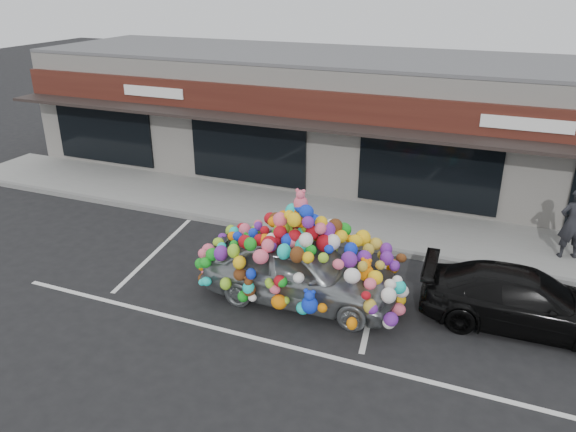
% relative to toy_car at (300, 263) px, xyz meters
% --- Properties ---
extents(ground, '(90.00, 90.00, 0.00)m').
position_rel_toy_car_xyz_m(ground, '(-1.25, 0.54, -0.93)').
color(ground, black).
rests_on(ground, ground).
extents(shop_building, '(24.00, 7.20, 4.31)m').
position_rel_toy_car_xyz_m(shop_building, '(-1.25, 8.98, 1.24)').
color(shop_building, silver).
rests_on(shop_building, ground).
extents(sidewalk, '(26.00, 3.00, 0.15)m').
position_rel_toy_car_xyz_m(sidewalk, '(-1.25, 4.54, -0.85)').
color(sidewalk, gray).
rests_on(sidewalk, ground).
extents(kerb, '(26.00, 0.18, 0.16)m').
position_rel_toy_car_xyz_m(kerb, '(-1.25, 3.04, -0.85)').
color(kerb, slate).
rests_on(kerb, ground).
extents(parking_stripe_left, '(0.73, 4.37, 0.01)m').
position_rel_toy_car_xyz_m(parking_stripe_left, '(-4.45, 0.74, -0.92)').
color(parking_stripe_left, silver).
rests_on(parking_stripe_left, ground).
extents(parking_stripe_mid, '(0.73, 4.37, 0.01)m').
position_rel_toy_car_xyz_m(parking_stripe_mid, '(1.55, 0.74, -0.92)').
color(parking_stripe_mid, silver).
rests_on(parking_stripe_mid, ground).
extents(lane_line, '(14.00, 0.12, 0.01)m').
position_rel_toy_car_xyz_m(lane_line, '(0.75, -1.76, -0.92)').
color(lane_line, silver).
rests_on(lane_line, ground).
extents(toy_car, '(3.18, 4.72, 2.73)m').
position_rel_toy_car_xyz_m(toy_car, '(0.00, 0.00, 0.00)').
color(toy_car, '#94979E').
rests_on(toy_car, ground).
extents(black_sedan, '(1.96, 4.30, 1.22)m').
position_rel_toy_car_xyz_m(black_sedan, '(4.69, 0.82, -0.32)').
color(black_sedan, black).
rests_on(black_sedan, ground).
extents(pedestrian_a, '(0.80, 0.65, 1.88)m').
position_rel_toy_car_xyz_m(pedestrian_a, '(5.68, 4.33, 0.16)').
color(pedestrian_a, black).
rests_on(pedestrian_a, sidewalk).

